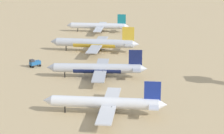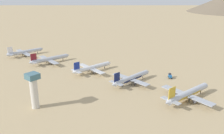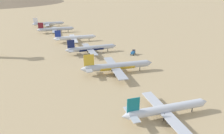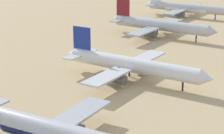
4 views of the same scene
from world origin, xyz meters
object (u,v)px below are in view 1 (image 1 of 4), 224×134
(parked_jet_1, at_px, (95,43))
(service_truck, at_px, (35,63))
(parked_jet_0, at_px, (99,26))
(parked_jet_2, at_px, (98,68))
(parked_jet_3, at_px, (106,103))

(parked_jet_1, relative_size, service_truck, 8.73)
(parked_jet_0, bearing_deg, parked_jet_2, 89.48)
(parked_jet_1, relative_size, parked_jet_2, 1.09)
(service_truck, bearing_deg, parked_jet_1, -135.32)
(parked_jet_0, distance_m, parked_jet_3, 142.42)
(parked_jet_1, bearing_deg, parked_jet_3, 92.51)
(parked_jet_3, distance_m, service_truck, 69.15)
(parked_jet_0, relative_size, parked_jet_1, 0.85)
(parked_jet_0, bearing_deg, parked_jet_3, 90.69)
(parked_jet_2, relative_size, parked_jet_3, 1.02)
(parked_jet_2, bearing_deg, parked_jet_0, -90.52)
(parked_jet_0, relative_size, parked_jet_2, 0.93)
(parked_jet_3, bearing_deg, parked_jet_1, -87.49)
(parked_jet_3, xyz_separation_m, service_truck, (32.96, -60.75, -2.17))
(parked_jet_1, height_order, service_truck, parked_jet_1)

